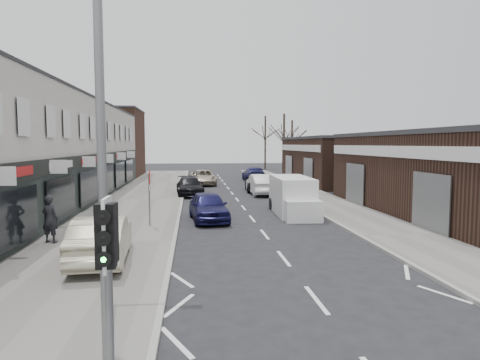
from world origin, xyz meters
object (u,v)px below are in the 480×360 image
object	(u,v)px
white_van	(292,197)
parked_car_right_b	(257,182)
street_lamp	(111,108)
sedan_on_pavement	(102,239)
pedestrian	(50,219)
parked_car_left_c	(203,177)
warning_sign	(150,182)
parked_car_right_c	(254,174)
parked_car_left_a	(208,206)
traffic_light	(108,251)
parked_car_right_a	(261,184)
parked_car_left_b	(190,186)

from	to	relation	value
white_van	parked_car_right_b	bearing A→B (deg)	92.73
street_lamp	sedan_on_pavement	world-z (taller)	street_lamp
pedestrian	parked_car_left_c	xyz separation A→B (m)	(6.52, 24.52, -0.33)
warning_sign	parked_car_right_c	size ratio (longest dim) A/B	0.51
pedestrian	parked_car_right_c	xyz separation A→B (m)	(12.09, 28.05, -0.30)
sedan_on_pavement	parked_car_right_b	world-z (taller)	sedan_on_pavement
parked_car_left_a	parked_car_right_c	world-z (taller)	parked_car_right_c
traffic_light	white_van	distance (m)	18.64
parked_car_left_a	parked_car_right_a	world-z (taller)	parked_car_right_a
parked_car_left_c	parked_car_right_b	size ratio (longest dim) A/B	1.10
traffic_light	white_van	world-z (taller)	traffic_light
warning_sign	parked_car_left_c	distance (m)	21.60
sedan_on_pavement	parked_car_right_c	size ratio (longest dim) A/B	0.88
parked_car_left_b	parked_car_right_c	size ratio (longest dim) A/B	0.93
street_lamp	sedan_on_pavement	xyz separation A→B (m)	(-1.63, 6.70, -3.74)
parked_car_left_c	parked_car_right_b	bearing A→B (deg)	-57.35
parked_car_right_c	parked_car_left_b	bearing A→B (deg)	60.60
traffic_light	parked_car_right_b	bearing A→B (deg)	77.13
parked_car_left_a	parked_car_right_b	size ratio (longest dim) A/B	0.93
sedan_on_pavement	parked_car_left_c	world-z (taller)	sedan_on_pavement
sedan_on_pavement	parked_car_left_c	size ratio (longest dim) A/B	0.88
white_van	parked_car_left_a	size ratio (longest dim) A/B	1.24
sedan_on_pavement	pedestrian	bearing A→B (deg)	-52.72
parked_car_left_a	parked_car_right_c	size ratio (longest dim) A/B	0.85
parked_car_left_c	parked_car_right_c	distance (m)	6.59
warning_sign	parked_car_right_c	distance (m)	26.33
parked_car_left_c	white_van	bearing A→B (deg)	-78.57
white_van	pedestrian	world-z (taller)	white_van
parked_car_left_b	parked_car_right_a	size ratio (longest dim) A/B	0.99
parked_car_right_c	parked_car_left_c	bearing A→B (deg)	32.40
parked_car_left_b	parked_car_right_a	world-z (taller)	parked_car_right_a
parked_car_right_c	sedan_on_pavement	bearing A→B (deg)	72.92
street_lamp	parked_car_right_a	distance (m)	26.77
parked_car_left_b	parked_car_right_c	distance (m)	13.77
parked_car_right_b	white_van	bearing A→B (deg)	94.50
warning_sign	parked_car_right_c	world-z (taller)	warning_sign
street_lamp	parked_car_left_b	xyz separation A→B (m)	(1.13, 25.68, -3.91)
sedan_on_pavement	traffic_light	bearing A→B (deg)	98.47
white_van	parked_car_right_a	world-z (taller)	white_van
traffic_light	sedan_on_pavement	xyz separation A→B (m)	(-1.76, 7.92, -1.53)
street_lamp	warning_sign	size ratio (longest dim) A/B	2.96
traffic_light	parked_car_left_a	xyz separation A→B (m)	(2.05, 15.71, -1.66)
street_lamp	warning_sign	world-z (taller)	street_lamp
warning_sign	parked_car_left_c	world-z (taller)	warning_sign
warning_sign	sedan_on_pavement	size ratio (longest dim) A/B	0.58
street_lamp	traffic_light	bearing A→B (deg)	-84.12
pedestrian	parked_car_right_a	world-z (taller)	pedestrian
parked_car_left_b	white_van	bearing A→B (deg)	-62.38
white_van	parked_car_right_b	size ratio (longest dim) A/B	1.15
traffic_light	parked_car_right_a	bearing A→B (deg)	76.19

